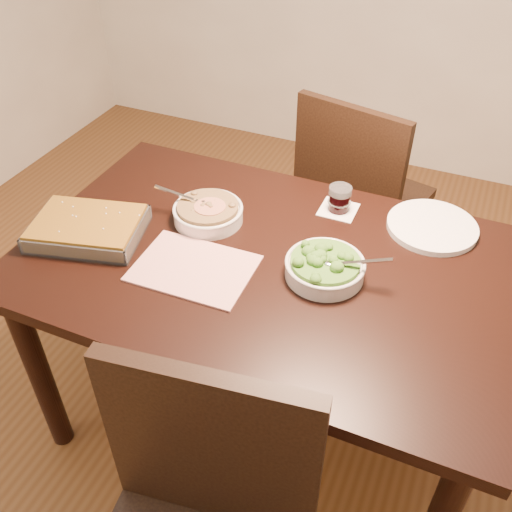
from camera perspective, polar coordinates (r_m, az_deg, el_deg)
ground at (r=2.19m, az=0.80°, el=-15.53°), size 4.00×4.00×0.00m
table at (r=1.69m, az=1.00°, el=-2.78°), size 1.40×0.90×0.75m
magazine_a at (r=1.60m, az=-6.22°, el=-1.21°), size 0.33×0.25×0.01m
coaster at (r=1.84m, az=8.23°, el=4.61°), size 0.11×0.11×0.00m
stew_bowl at (r=1.76m, az=-4.82°, el=4.39°), size 0.24×0.22×0.08m
broccoli_bowl at (r=1.56m, az=6.91°, el=-1.09°), size 0.25×0.22×0.09m
baking_dish at (r=1.77m, az=-16.49°, el=2.69°), size 0.37×0.31×0.06m
wine_tumbler at (r=1.81m, az=8.36°, el=5.75°), size 0.07×0.07×0.08m
dinner_plate at (r=1.81m, az=17.19°, el=2.83°), size 0.27×0.27×0.02m
chair_far at (r=2.34m, az=10.10°, el=6.22°), size 0.53×0.53×0.94m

